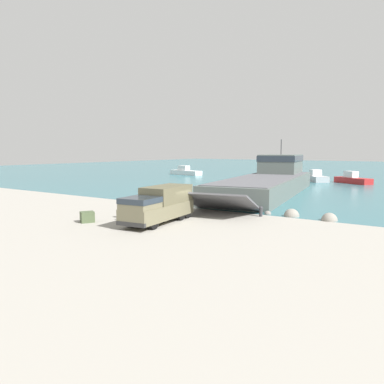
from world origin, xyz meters
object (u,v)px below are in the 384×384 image
(military_truck, at_px, (159,204))
(moored_boat_c, at_px, (353,179))
(mooring_bollard, at_px, (261,211))
(cargo_crate, at_px, (87,217))
(moored_boat_a, at_px, (316,177))
(soldier_on_ramp, at_px, (127,207))
(moored_boat_b, at_px, (185,172))
(landing_craft, at_px, (269,179))

(military_truck, xyz_separation_m, moored_boat_c, (5.95, 47.63, -0.80))
(moored_boat_c, relative_size, mooring_bollard, 7.49)
(military_truck, bearing_deg, cargo_crate, -63.38)
(moored_boat_c, height_order, cargo_crate, moored_boat_c)
(moored_boat_a, bearing_deg, moored_boat_c, 136.35)
(cargo_crate, bearing_deg, soldier_on_ramp, 61.29)
(moored_boat_b, relative_size, mooring_bollard, 9.65)
(moored_boat_a, relative_size, moored_boat_b, 0.75)
(landing_craft, xyz_separation_m, soldier_on_ramp, (-2.41, -26.06, -0.79))
(military_truck, height_order, mooring_bollard, military_truck)
(landing_craft, xyz_separation_m, military_truck, (0.96, -25.84, -0.32))
(moored_boat_c, distance_m, cargo_crate, 52.02)
(soldier_on_ramp, bearing_deg, moored_boat_c, -140.75)
(moored_boat_c, bearing_deg, military_truck, 25.59)
(soldier_on_ramp, distance_m, moored_boat_a, 48.83)
(landing_craft, relative_size, cargo_crate, 33.72)
(military_truck, distance_m, cargo_crate, 6.05)
(landing_craft, height_order, moored_boat_a, landing_craft)
(soldier_on_ramp, relative_size, moored_boat_c, 0.26)
(soldier_on_ramp, distance_m, moored_boat_b, 57.96)
(landing_craft, distance_m, soldier_on_ramp, 26.19)
(moored_boat_b, relative_size, cargo_crate, 8.44)
(moored_boat_c, bearing_deg, landing_craft, 15.13)
(landing_craft, relative_size, mooring_bollard, 38.56)
(moored_boat_c, height_order, mooring_bollard, moored_boat_c)
(military_truck, relative_size, moored_boat_a, 1.16)
(cargo_crate, bearing_deg, mooring_bollard, 44.18)
(soldier_on_ramp, bearing_deg, cargo_crate, 21.56)
(moored_boat_b, bearing_deg, moored_boat_c, 96.94)
(soldier_on_ramp, height_order, moored_boat_b, moored_boat_b)
(moored_boat_b, height_order, cargo_crate, moored_boat_b)
(moored_boat_a, xyz_separation_m, moored_boat_c, (6.69, -0.90, -0.02))
(moored_boat_b, xyz_separation_m, mooring_bollard, (38.06, -42.72, -0.22))
(cargo_crate, bearing_deg, moored_boat_c, 77.84)
(landing_craft, bearing_deg, soldier_on_ramp, -104.61)
(soldier_on_ramp, bearing_deg, mooring_bollard, 179.61)
(soldier_on_ramp, relative_size, cargo_crate, 1.69)
(landing_craft, relative_size, soldier_on_ramp, 20.00)
(military_truck, height_order, moored_boat_b, military_truck)
(military_truck, relative_size, soldier_on_ramp, 4.40)
(moored_boat_b, xyz_separation_m, moored_boat_c, (38.16, -2.41, -0.01))
(moored_boat_a, bearing_deg, moored_boat_b, -38.71)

